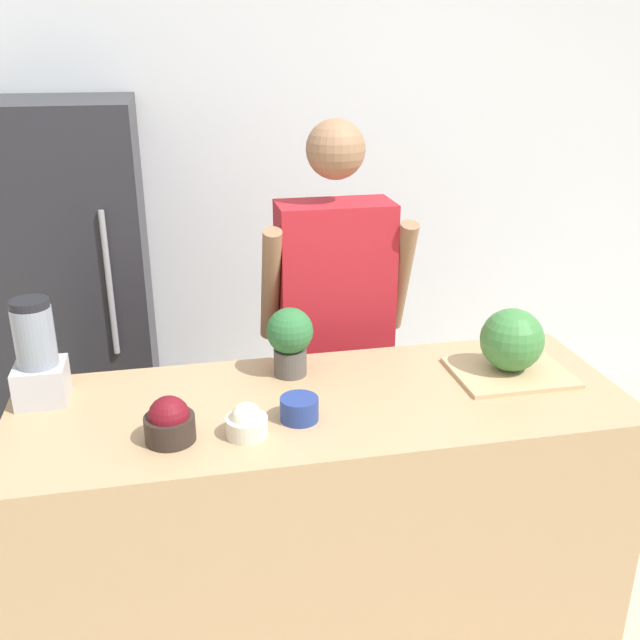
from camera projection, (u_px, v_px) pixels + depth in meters
The scene contains 11 objects.
wall_back at pixel (253, 174), 3.56m from camera, with size 8.00×0.06×2.60m.
counter_island at pixel (322, 520), 2.35m from camera, with size 1.89×0.69×0.89m.
refrigerator at pixel (72, 297), 3.19m from camera, with size 0.68×0.75×1.70m.
person at pixel (334, 331), 2.81m from camera, with size 0.58×0.27×1.67m.
cutting_board at pixel (510, 372), 2.35m from camera, with size 0.37×0.30×0.01m.
watermelon at pixel (512, 340), 2.32m from camera, with size 0.21×0.21×0.21m.
bowl_cherries at pixel (169, 422), 1.95m from camera, with size 0.14×0.14×0.13m.
bowl_cream at pixel (247, 422), 1.98m from camera, with size 0.12×0.12×0.10m.
bowl_small_blue at pixel (299, 409), 2.06m from camera, with size 0.11×0.11×0.07m.
blender at pixel (38, 357), 2.13m from camera, with size 0.15×0.15×0.33m.
potted_plant at pixel (290, 338), 2.31m from camera, with size 0.15×0.15×0.23m.
Camera 1 is at (-0.41, -1.56, 1.92)m, focal length 40.00 mm.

